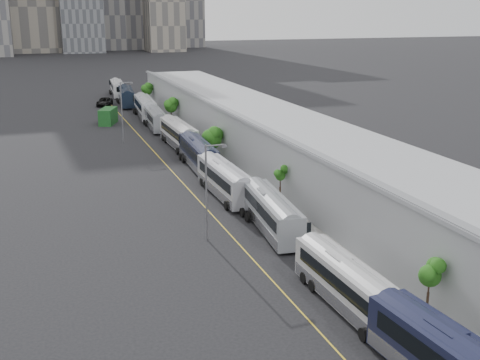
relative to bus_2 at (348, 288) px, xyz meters
name	(u,v)px	position (x,y,z in m)	size (l,w,h in m)	color
sidewalk	(307,206)	(7.16, 21.61, -1.43)	(10.00, 170.00, 0.12)	gray
lane_line	(214,217)	(-3.34, 21.61, -1.48)	(0.12, 160.00, 0.02)	gold
depot	(342,172)	(11.15, 21.61, 2.02)	(12.45, 160.40, 7.20)	gray
bus_2	(348,288)	(0.00, 0.00, 0.00)	(2.72, 12.15, 3.54)	#B7B7B9
bus_3	(271,216)	(0.68, 15.99, 0.06)	(3.73, 12.81, 3.69)	gray
bus_4	(225,183)	(-0.15, 28.05, 0.11)	(2.90, 13.03, 3.80)	#A9AAB3
bus_5	(198,156)	(0.44, 41.39, 0.11)	(3.23, 13.13, 3.81)	black
bus_6	(179,136)	(0.93, 54.66, 0.18)	(3.01, 13.60, 3.96)	silver
bus_7	(156,121)	(0.49, 70.13, 0.02)	(3.18, 12.38, 3.58)	gray
bus_8	(145,109)	(0.94, 82.69, 0.22)	(3.66, 13.99, 4.05)	#B9BBC4
bus_9	(126,98)	(-0.20, 98.95, 0.18)	(4.05, 13.79, 3.97)	black
bus_10	(117,90)	(0.05, 114.54, 0.11)	(3.53, 13.16, 3.80)	silver
tree_1	(430,273)	(4.20, -3.43, 2.02)	(1.52, 1.52, 4.33)	black
tree_2	(280,175)	(4.40, 22.74, 1.98)	(1.12, 1.12, 4.17)	black
tree_3	(212,136)	(3.54, 45.44, 1.86)	(2.83, 2.83, 4.77)	black
tree_4	(171,104)	(3.78, 72.16, 2.46)	(2.35, 2.35, 5.15)	black
tree_5	(147,88)	(3.82, 95.57, 2.49)	(2.28, 2.28, 5.15)	black
street_lamp_near	(208,186)	(-5.59, 15.79, 3.68)	(2.04, 0.22, 8.97)	#59595E
street_lamp_far	(123,109)	(-6.55, 60.29, 4.02)	(2.04, 0.22, 9.63)	#59595E
shipping_container	(108,116)	(-6.85, 77.79, -0.05)	(2.32, 5.71, 2.89)	#154419
suv	(104,102)	(-4.85, 100.16, -0.61)	(2.92, 6.34, 1.76)	black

